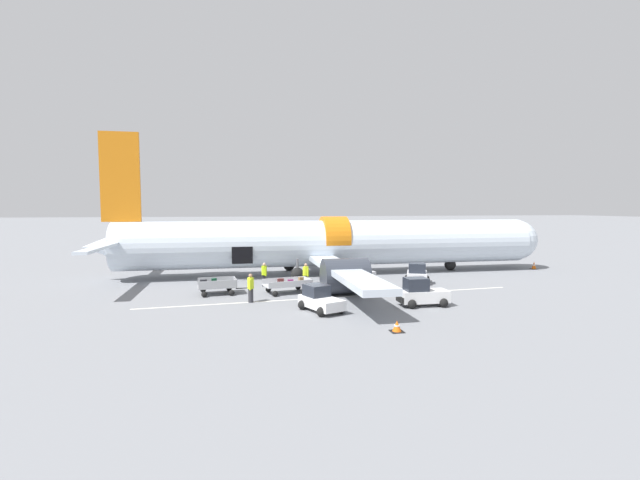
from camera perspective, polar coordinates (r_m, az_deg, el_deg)
name	(u,v)px	position (r m, az deg, el deg)	size (l,w,h in m)	color
ground_plane	(314,285)	(33.41, -0.76, -6.05)	(500.00, 500.00, 0.00)	slate
apron_marking_line	(339,297)	(29.14, 2.55, -7.59)	(26.05, 2.12, 0.01)	silver
airplane	(328,244)	(38.58, 1.14, -0.50)	(41.49, 34.52, 12.15)	silver
baggage_tug_lead	(320,300)	(25.17, 0.00, -8.00)	(2.56, 3.37, 1.51)	white
baggage_tug_mid	(356,274)	(34.73, 4.87, -4.55)	(3.03, 2.47, 1.56)	silver
baggage_tug_rear	(417,275)	(34.91, 12.81, -4.54)	(2.55, 2.88, 1.66)	silver
baggage_tug_spare	(422,294)	(27.15, 13.39, -7.02)	(3.11, 1.81, 1.75)	white
baggage_cart_loading	(289,285)	(30.43, -4.21, -6.05)	(4.22, 2.49, 1.11)	#B7BABF
baggage_cart_queued	(217,286)	(30.80, -13.58, -6.01)	(3.57, 2.31, 1.14)	#999BA0
ground_crew_loader_a	(264,274)	(33.12, -7.45, -4.51)	(0.54, 0.62, 1.81)	black
ground_crew_loader_b	(251,287)	(27.69, -9.23, -6.25)	(0.49, 0.64, 1.84)	#2D2D33
ground_crew_driver	(306,274)	(32.67, -1.91, -4.62)	(0.56, 0.58, 1.79)	#2D2D33
ground_crew_supervisor	(324,274)	(33.03, 0.51, -4.57)	(0.60, 0.42, 1.73)	black
suitcase_on_tarmac_upright	(323,294)	(28.66, 0.40, -7.20)	(0.55, 0.46, 0.69)	#721951
safety_cone_nose	(534,266)	(46.93, 26.63, -3.07)	(0.60, 0.60, 0.73)	black
safety_cone_engine_left	(397,327)	(21.54, 10.22, -11.29)	(0.64, 0.64, 0.56)	black
safety_cone_wingtip	(377,287)	(31.41, 7.55, -6.22)	(0.58, 0.58, 0.63)	black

